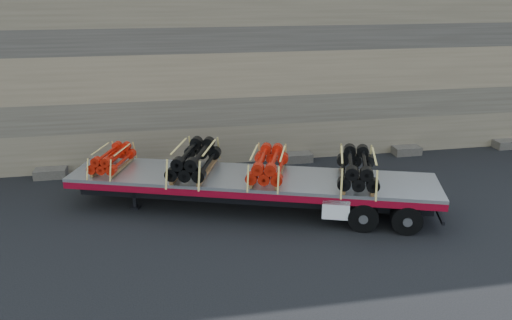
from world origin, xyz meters
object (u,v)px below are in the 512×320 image
Objects in this scene: bundle_front at (112,159)px; bundle_rear at (357,169)px; bundle_midfront at (195,160)px; bundle_midrear at (268,165)px; trailer at (251,193)px.

bundle_rear reaches higher than bundle_front.
bundle_front is 2.89m from bundle_midfront.
bundle_midrear is 2.84m from bundle_rear.
bundle_rear reaches higher than trailer.
bundle_rear is at bearing 0.00° from bundle_midfront.
bundle_midfront reaches higher than bundle_front.
trailer is 4.91× the size of bundle_rear.
bundle_midfront is 1.11× the size of bundle_midrear.
bundle_front is at bearing -180.00° from bundle_midfront.
trailer is 5.31× the size of bundle_midrear.
bundle_rear is (3.21, -1.11, 1.04)m from trailer.
trailer is 2.17m from bundle_midfront.
trailer is 1.15m from bundle_midrear.
bundle_rear is at bearing 0.00° from bundle_front.
bundle_front is 8.19m from bundle_rear.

